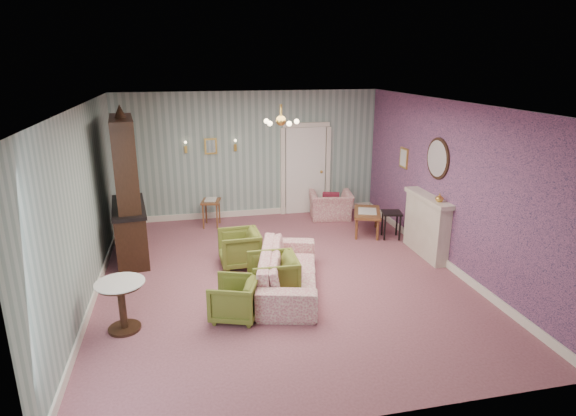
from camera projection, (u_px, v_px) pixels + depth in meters
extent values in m
plane|color=#945662|center=(282.00, 277.00, 8.19)|extent=(7.00, 7.00, 0.00)
plane|color=white|center=(281.00, 104.00, 7.33)|extent=(7.00, 7.00, 0.00)
plane|color=gray|center=(251.00, 155.00, 11.02)|extent=(6.00, 0.00, 6.00)
plane|color=gray|center=(357.00, 293.00, 4.49)|extent=(6.00, 0.00, 6.00)
plane|color=gray|center=(85.00, 207.00, 7.14)|extent=(0.00, 7.00, 7.00)
plane|color=gray|center=(449.00, 185.00, 8.37)|extent=(0.00, 7.00, 7.00)
plane|color=#BD5E8C|center=(448.00, 185.00, 8.37)|extent=(0.00, 7.00, 7.00)
imported|color=olive|center=(234.00, 297.00, 6.80)|extent=(0.77, 0.80, 0.65)
imported|color=olive|center=(273.00, 275.00, 7.40)|extent=(0.69, 0.74, 0.75)
imported|color=olive|center=(239.00, 247.00, 8.55)|extent=(0.68, 0.72, 0.72)
imported|color=#A7435C|center=(289.00, 264.00, 7.63)|extent=(1.19, 2.35, 0.88)
imported|color=#A7435C|center=(331.00, 201.00, 11.11)|extent=(1.04, 0.76, 0.83)
imported|color=gold|center=(440.00, 198.00, 8.41)|extent=(0.15, 0.15, 0.15)
cube|color=maroon|center=(331.00, 200.00, 10.94)|extent=(0.41, 0.28, 0.39)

